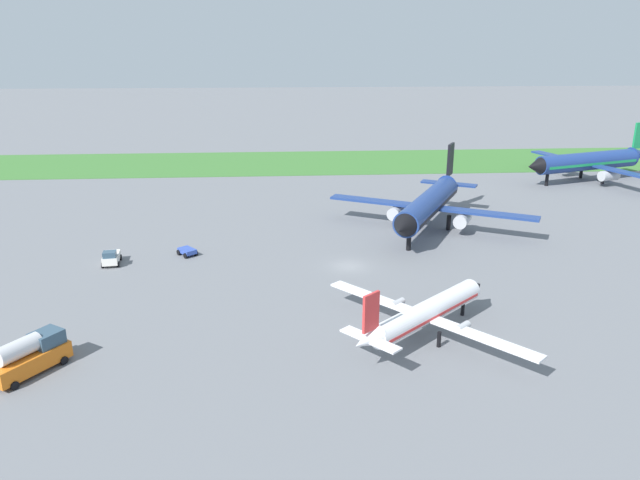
{
  "coord_description": "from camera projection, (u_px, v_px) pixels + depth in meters",
  "views": [
    {
      "loc": [
        -8.21,
        -68.06,
        26.08
      ],
      "look_at": [
        -3.43,
        1.38,
        3.0
      ],
      "focal_mm": 33.72,
      "sensor_mm": 36.0,
      "label": 1
    }
  ],
  "objects": [
    {
      "name": "airplane_foreground_turboprop",
      "position": [
        425.0,
        313.0,
        54.93
      ],
      "size": [
        16.25,
        17.92,
        6.79
      ],
      "rotation": [
        0.0,
        0.0,
        0.72
      ],
      "color": "white",
      "rests_on": "ground_plane"
    },
    {
      "name": "grass_taxiway_strip",
      "position": [
        315.0,
        162.0,
        135.88
      ],
      "size": [
        360.0,
        28.0,
        0.08
      ],
      "primitive_type": "cube",
      "color": "#3D7533",
      "rests_on": "ground_plane"
    },
    {
      "name": "baggage_cart_midfield",
      "position": [
        187.0,
        251.0,
        76.76
      ],
      "size": [
        2.85,
        2.95,
        0.9
      ],
      "rotation": [
        0.0,
        0.0,
        2.25
      ],
      "color": "#334FB2",
      "rests_on": "ground_plane"
    },
    {
      "name": "pushback_tug_near_gate",
      "position": [
        111.0,
        257.0,
        73.54
      ],
      "size": [
        2.42,
        3.79,
        1.95
      ],
      "rotation": [
        0.0,
        0.0,
        4.83
      ],
      "color": "white",
      "rests_on": "ground_plane"
    },
    {
      "name": "airplane_parked_jet_far",
      "position": [
        590.0,
        162.0,
        116.4
      ],
      "size": [
        29.52,
        29.79,
        10.84
      ],
      "rotation": [
        0.0,
        0.0,
        3.46
      ],
      "color": "navy",
      "rests_on": "ground_plane"
    },
    {
      "name": "ground_plane",
      "position": [
        349.0,
        266.0,
        73.19
      ],
      "size": [
        600.0,
        600.0,
        0.0
      ],
      "primitive_type": "plane",
      "color": "slate"
    },
    {
      "name": "fuel_truck_by_runway",
      "position": [
        30.0,
        355.0,
        49.33
      ],
      "size": [
        5.64,
        6.72,
        3.29
      ],
      "rotation": [
        0.0,
        0.0,
        0.97
      ],
      "color": "orange",
      "rests_on": "ground_plane"
    },
    {
      "name": "airplane_midfield_jet",
      "position": [
        430.0,
        204.0,
        86.35
      ],
      "size": [
        27.75,
        27.69,
        10.74
      ],
      "rotation": [
        0.0,
        0.0,
        4.22
      ],
      "color": "navy",
      "rests_on": "ground_plane"
    }
  ]
}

